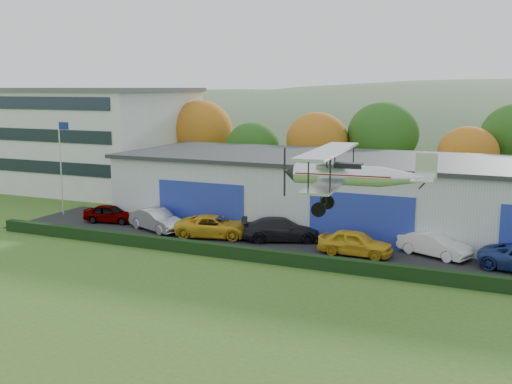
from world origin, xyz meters
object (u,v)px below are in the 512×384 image
at_px(office_block, 86,137).
at_px(car_0, 110,214).
at_px(car_5, 434,244).
at_px(flagpole, 61,158).
at_px(car_2, 214,226).
at_px(car_3, 282,229).
at_px(biplane, 350,173).
at_px(car_1, 156,220).
at_px(car_4, 355,243).
at_px(hangar, 381,193).

bearing_deg(office_block, car_0, -45.88).
height_order(car_0, car_5, car_5).
bearing_deg(flagpole, car_2, -6.27).
bearing_deg(car_3, biplane, -169.83).
xyz_separation_m(car_1, car_4, (15.10, -0.58, -0.01)).
distance_m(car_0, car_4, 19.94).
bearing_deg(car_1, office_block, 72.24).
bearing_deg(car_0, car_2, -105.46).
xyz_separation_m(hangar, car_5, (4.81, -6.41, -1.86)).
xyz_separation_m(car_2, biplane, (12.55, -10.72, 5.89)).
relative_size(hangar, flagpole, 5.08).
xyz_separation_m(car_3, car_4, (5.56, -1.50, -0.00)).
distance_m(car_0, car_5, 24.46).
bearing_deg(office_block, car_2, -32.50).
bearing_deg(car_5, car_2, 117.89).
height_order(hangar, car_5, hangar).
distance_m(office_block, car_4, 36.81).
relative_size(office_block, car_0, 5.03).
bearing_deg(car_3, car_0, 66.70).
xyz_separation_m(flagpole, car_3, (19.57, -0.68, -3.94)).
bearing_deg(car_4, hangar, 3.14).
relative_size(car_3, biplane, 0.70).
distance_m(car_4, biplane, 11.96).
distance_m(car_5, biplane, 13.50).
relative_size(flagpole, car_5, 1.76).
height_order(car_3, car_5, car_3).
bearing_deg(biplane, car_1, 143.47).
distance_m(hangar, car_3, 8.70).
distance_m(hangar, car_5, 8.23).
xyz_separation_m(office_block, flagpole, (8.12, -13.00, -0.43)).
height_order(car_1, biplane, biplane).
bearing_deg(car_3, flagpole, 64.32).
distance_m(car_1, car_5, 19.70).
bearing_deg(car_3, car_4, -128.78).
xyz_separation_m(car_5, biplane, (-2.29, -11.92, 5.90)).
xyz_separation_m(flagpole, biplane, (27.41, -12.35, 1.92)).
distance_m(office_block, biplane, 43.67).
relative_size(car_2, biplane, 0.70).
distance_m(flagpole, car_2, 15.46).
xyz_separation_m(car_0, car_5, (24.46, 0.35, 0.05)).
distance_m(office_block, car_3, 31.19).
xyz_separation_m(car_0, car_2, (9.61, -0.86, 0.06)).
relative_size(flagpole, car_0, 1.95).
height_order(office_block, biplane, office_block).
relative_size(office_block, car_4, 4.43).
bearing_deg(office_block, car_5, -19.55).
height_order(flagpole, car_4, flagpole).
distance_m(hangar, car_1, 16.76).
relative_size(office_block, car_5, 4.53).
xyz_separation_m(car_4, biplane, (2.27, -10.17, 5.86)).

